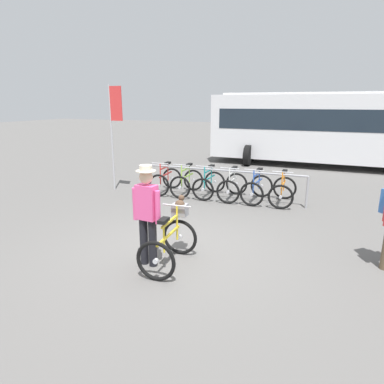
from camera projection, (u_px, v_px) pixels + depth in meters
name	position (u px, v px, depth m)	size (l,w,h in m)	color
ground_plane	(177.00, 250.00, 6.41)	(80.00, 80.00, 0.00)	#605E5B
bike_rack_rail	(223.00, 176.00, 9.53)	(4.61, 0.19, 0.88)	#99999E
racked_bike_red	(166.00, 180.00, 10.42)	(0.73, 1.16, 0.98)	black
racked_bike_lime	(187.00, 182.00, 10.18)	(0.67, 1.12, 0.98)	black
racked_bike_teal	(209.00, 184.00, 9.94)	(0.66, 1.12, 0.98)	black
racked_bike_white	(232.00, 186.00, 9.69)	(0.70, 1.12, 0.97)	black
racked_bike_blue	(257.00, 189.00, 9.45)	(0.72, 1.13, 0.97)	black
racked_bike_orange	(283.00, 191.00, 9.20)	(0.70, 1.13, 0.97)	black
featured_bicycle	(171.00, 237.00, 5.77)	(0.73, 1.23, 1.09)	black
person_with_featured_bike	(147.00, 212.00, 5.60)	(0.53, 0.32, 1.72)	black
bus_distant	(332.00, 125.00, 14.33)	(10.02, 3.45, 3.08)	silver
banner_flag	(114.00, 118.00, 10.21)	(0.45, 0.05, 3.20)	#B2B2B7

